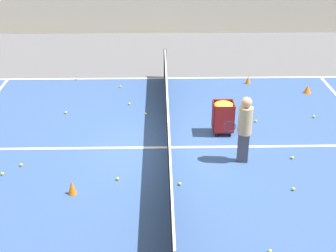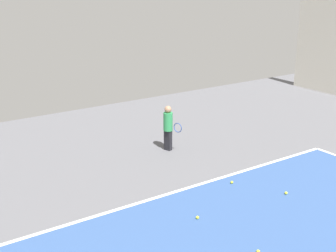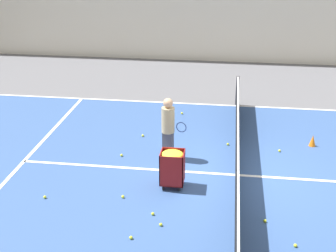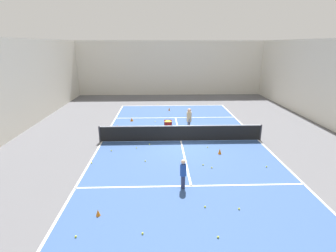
# 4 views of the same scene
# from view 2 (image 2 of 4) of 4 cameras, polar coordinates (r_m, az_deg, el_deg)

# --- Properties ---
(line_baseline_near) EXTENTS (9.99, 0.10, 0.00)m
(line_baseline_near) POSITION_cam_2_polar(r_m,az_deg,el_deg) (11.16, 1.40, -7.87)
(line_baseline_near) COLOR white
(line_baseline_near) RESTS_ON ground
(player_near_baseline) EXTENTS (0.37, 0.59, 1.33)m
(player_near_baseline) POSITION_cam_2_polar(r_m,az_deg,el_deg) (13.42, 0.04, 0.12)
(player_near_baseline) COLOR black
(player_near_baseline) RESTS_ON ground
(tennis_ball_4) EXTENTS (0.07, 0.07, 0.07)m
(tennis_ball_4) POSITION_cam_2_polar(r_m,az_deg,el_deg) (11.31, 14.20, -7.92)
(tennis_ball_4) COLOR yellow
(tennis_ball_4) RESTS_ON ground
(tennis_ball_5) EXTENTS (0.07, 0.07, 0.07)m
(tennis_ball_5) POSITION_cam_2_polar(r_m,az_deg,el_deg) (9.01, 10.93, -14.79)
(tennis_ball_5) COLOR yellow
(tennis_ball_5) RESTS_ON ground
(tennis_ball_13) EXTENTS (0.07, 0.07, 0.07)m
(tennis_ball_13) POSITION_cam_2_polar(r_m,az_deg,el_deg) (9.96, 3.61, -11.07)
(tennis_ball_13) COLOR yellow
(tennis_ball_13) RESTS_ON ground
(tennis_ball_15) EXTENTS (0.07, 0.07, 0.07)m
(tennis_ball_15) POSITION_cam_2_polar(r_m,az_deg,el_deg) (11.61, 7.79, -6.81)
(tennis_ball_15) COLOR yellow
(tennis_ball_15) RESTS_ON ground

